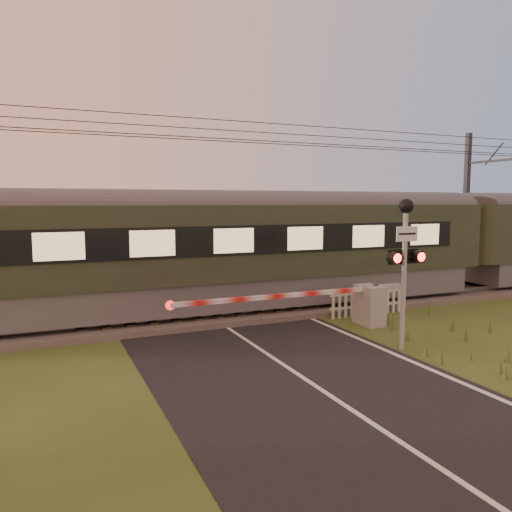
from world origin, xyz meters
name	(u,v)px	position (x,y,z in m)	size (l,w,h in m)	color
ground	(313,385)	(0.00, 0.00, 0.00)	(160.00, 160.00, 0.00)	#2F471B
road	(320,389)	(0.02, -0.23, 0.01)	(6.00, 140.00, 0.03)	black
track_bed	(209,314)	(0.00, 6.50, 0.07)	(140.00, 3.40, 0.39)	#47423D
overhead_wires	(207,132)	(0.00, 6.50, 5.72)	(120.00, 0.62, 0.62)	black
train	(459,240)	(10.36, 6.50, 2.11)	(39.12, 2.70, 3.64)	slate
boom_gate	(360,304)	(3.66, 3.59, 0.65)	(7.11, 0.90, 1.19)	gray
crossing_signal	(405,247)	(3.21, 1.22, 2.53)	(0.94, 0.37, 3.68)	gray
picket_fence	(367,301)	(4.64, 4.60, 0.48)	(2.76, 0.08, 0.94)	silver
catenary_mast	(467,205)	(13.04, 8.72, 3.47)	(0.21, 2.45, 6.67)	#2D2D30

